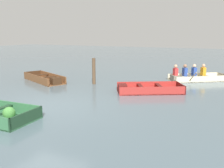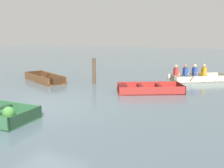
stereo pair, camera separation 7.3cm
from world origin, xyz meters
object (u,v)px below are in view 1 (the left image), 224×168
Objects in this scene: rowboat_cream_with_crew at (194,77)px; mooring_post at (94,71)px; skiff_wooden_brown_mid_moored at (45,79)px; skiff_red_near_moored at (147,89)px.

mooring_post reaches higher than rowboat_cream_with_crew.
mooring_post is at bearing -143.72° from rowboat_cream_with_crew.
mooring_post is at bearing 13.10° from skiff_wooden_brown_mid_moored.
skiff_wooden_brown_mid_moored is at bearing -151.42° from rowboat_cream_with_crew.
skiff_red_near_moored is at bearing -110.54° from rowboat_cream_with_crew.
rowboat_cream_with_crew is at bearing 36.28° from mooring_post.
rowboat_cream_with_crew is 2.38× the size of mooring_post.
skiff_red_near_moored is 3.02m from mooring_post.
mooring_post is at bearing 170.34° from skiff_red_near_moored.
skiff_wooden_brown_mid_moored is at bearing -178.88° from skiff_red_near_moored.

